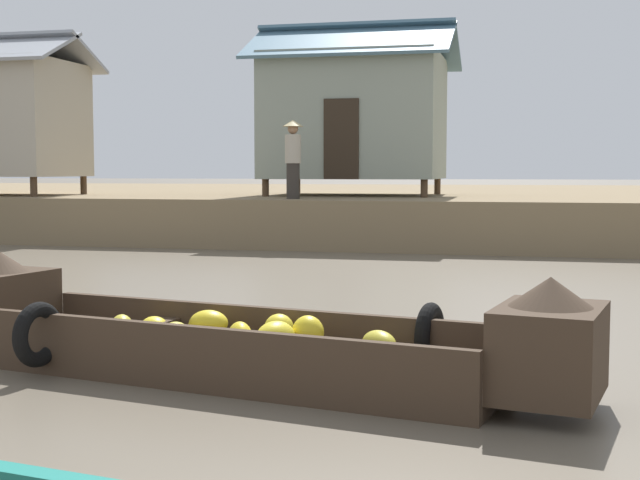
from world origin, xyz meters
name	(u,v)px	position (x,y,z in m)	size (l,w,h in m)	color
ground_plane	(325,294)	(0.00, 10.00, 0.00)	(300.00, 300.00, 0.00)	#665B4C
riverbank_strip	(442,207)	(0.00, 25.81, 0.52)	(160.00, 20.00, 1.03)	#7F6B4C
banana_boat	(233,338)	(0.38, 5.24, 0.32)	(5.62, 1.97, 0.93)	#3D2D21
stilt_house_mid_right	(356,115)	(-1.51, 19.72, 2.97)	(4.78, 3.76, 4.13)	#4C3826
vendor_person	(293,155)	(-2.24, 16.64, 1.96)	(0.44, 0.44, 1.66)	#332D28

